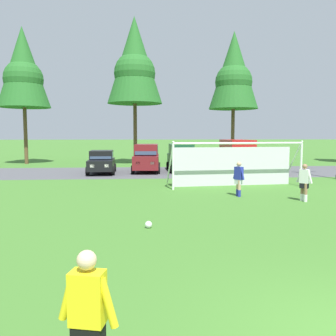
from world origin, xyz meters
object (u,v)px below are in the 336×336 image
Objects in this scene: referee at (88,322)px; parked_car_slot_center_left at (181,157)px; soccer_ball at (149,225)px; parked_car_slot_center at (237,155)px; parked_car_slot_center_right at (265,161)px; player_striker_near at (304,183)px; parked_car_slot_left at (147,158)px; soccer_goal at (234,163)px; parked_car_slot_far_left at (102,162)px; player_midfield_center at (239,179)px.

parked_car_slot_center_left is (3.74, 24.16, 0.29)m from referee.
parked_car_slot_center is at bearing 65.73° from soccer_ball.
parked_car_slot_center_right is (10.07, 22.52, 0.05)m from referee.
player_striker_near is (6.85, 3.93, 0.71)m from soccer_ball.
soccer_goal is at bearing -59.10° from parked_car_slot_left.
referee is 0.34× the size of parked_car_slot_center.
parked_car_slot_far_left reaches higher than player_striker_near.
parked_car_slot_center_right reaches higher than soccer_ball.
soccer_goal is 9.43m from parked_car_slot_left.
referee is at bearing -125.08° from player_striker_near.
player_striker_near is 0.35× the size of parked_car_slot_left.
parked_car_slot_left reaches higher than player_striker_near.
parked_car_slot_far_left is at bearing -167.89° from parked_car_slot_center_left.
soccer_ball is 7.93m from player_striker_near.
parked_car_slot_center is (7.10, 15.76, 1.23)m from soccer_ball.
parked_car_slot_center reaches higher than player_striker_near.
parked_car_slot_center_right is at bearing -5.35° from parked_car_slot_center.
parked_car_slot_center_right is at bearing -1.47° from parked_car_slot_far_left.
parked_car_slot_center_right is (9.11, -1.25, -0.24)m from parked_car_slot_left.
parked_car_slot_far_left is 0.91× the size of parked_car_slot_left.
parked_car_slot_center reaches higher than soccer_ball.
soccer_ball is 16.22m from parked_car_slot_far_left.
player_striker_near is 14.52m from parked_car_slot_left.
parked_car_slot_center_left is (2.78, 0.39, 0.00)m from parked_car_slot_left.
parked_car_slot_center_left is at bearing 160.94° from parked_car_slot_center.
soccer_goal is at bearing -76.33° from parked_car_slot_center_left.
soccer_ball is 0.03× the size of soccer_goal.
soccer_ball is 0.05× the size of parked_car_slot_center_left.
soccer_goal reaches higher than parked_car_slot_center.
soccer_ball is 17.48m from parked_car_slot_center_left.
soccer_ball is at bearing -99.70° from parked_car_slot_center_left.
parked_car_slot_center_right is at bearing 59.20° from soccer_ball.
parked_car_slot_center_right is (2.43, 11.63, 0.05)m from player_striker_near.
soccer_ball is 6.95m from player_midfield_center.
referee is 0.36× the size of parked_car_slot_center_left.
parked_car_slot_center is at bearing -0.65° from parked_car_slot_far_left.
parked_car_slot_center_right is at bearing 58.03° from soccer_goal.
soccer_ball is at bearing -119.86° from soccer_goal.
parked_car_slot_center is at bearing -19.06° from parked_car_slot_center_left.
parked_car_slot_center_left reaches higher than player_striker_near.
parked_car_slot_center reaches higher than parked_car_slot_center_left.
parked_car_slot_left is (-6.69, 12.88, 0.29)m from player_striker_near.
parked_car_slot_left is (0.16, 16.81, 1.00)m from soccer_ball.
parked_car_slot_center is at bearing 70.82° from referee.
parked_car_slot_center_left is at bearing 81.21° from referee.
referee is 24.45m from parked_car_slot_center_left.
parked_car_slot_far_left is at bearing 96.06° from referee.
parked_car_slot_center_left is at bearing 96.78° from player_midfield_center.
player_striker_near reaches higher than soccer_ball.
parked_car_slot_left reaches higher than soccer_ball.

